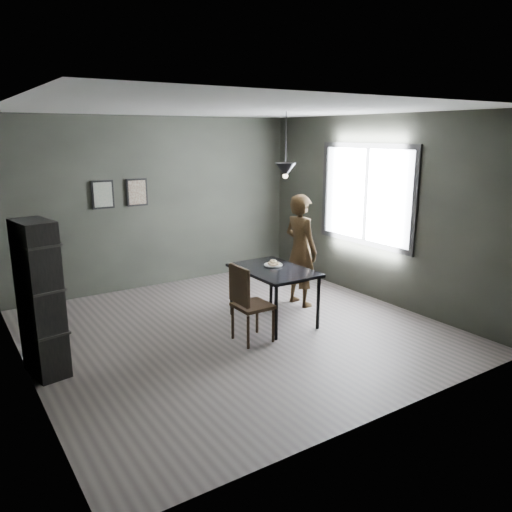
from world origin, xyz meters
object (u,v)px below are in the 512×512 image
wood_chair (247,299)px  shelf_unit (40,299)px  pendant_lamp (285,170)px  white_plate (273,265)px  cafe_table (274,274)px  woman (301,250)px

wood_chair → shelf_unit: size_ratio=0.59×
pendant_lamp → wood_chair: bearing=-152.0°
shelf_unit → white_plate: bearing=-9.2°
pendant_lamp → shelf_unit: bearing=-179.9°
white_plate → pendant_lamp: 1.31m
shelf_unit → pendant_lamp: bearing=-9.7°
wood_chair → shelf_unit: 2.31m
wood_chair → pendant_lamp: size_ratio=1.14×
white_plate → pendant_lamp: bearing=-8.6°
wood_chair → cafe_table: bearing=30.3°
white_plate → shelf_unit: bearing=-179.4°
wood_chair → woman: bearing=28.3°
white_plate → shelf_unit: 3.00m
cafe_table → shelf_unit: 2.93m
cafe_table → white_plate: bearing=56.5°
woman → wood_chair: 1.64m
white_plate → wood_chair: (-0.76, -0.52, -0.20)m
cafe_table → shelf_unit: (-2.92, 0.09, 0.16)m
white_plate → wood_chair: wood_chair is taller
pendant_lamp → white_plate: bearing=171.4°
cafe_table → white_plate: 0.17m
cafe_table → wood_chair: size_ratio=1.22×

